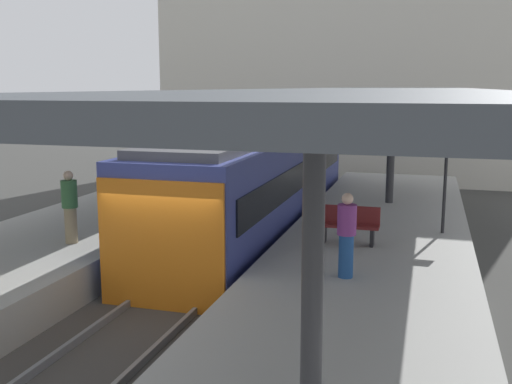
% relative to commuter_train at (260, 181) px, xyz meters
% --- Properties ---
extents(ground_plane, '(80.00, 80.00, 0.00)m').
position_rel_commuter_train_xyz_m(ground_plane, '(0.00, -6.35, -1.73)').
color(ground_plane, '#383835').
extents(platform_left, '(4.40, 28.00, 1.00)m').
position_rel_commuter_train_xyz_m(platform_left, '(-3.80, -6.35, -1.23)').
color(platform_left, '#9E9E99').
rests_on(platform_left, ground_plane).
extents(platform_right, '(4.40, 28.00, 1.00)m').
position_rel_commuter_train_xyz_m(platform_right, '(3.80, -6.35, -1.23)').
color(platform_right, '#9E9E99').
rests_on(platform_right, ground_plane).
extents(track_ballast, '(3.20, 28.00, 0.20)m').
position_rel_commuter_train_xyz_m(track_ballast, '(0.00, -6.35, -1.63)').
color(track_ballast, '#423F3D').
rests_on(track_ballast, ground_plane).
extents(rail_near_side, '(0.08, 28.00, 0.14)m').
position_rel_commuter_train_xyz_m(rail_near_side, '(-0.72, -6.35, -1.46)').
color(rail_near_side, slate).
rests_on(rail_near_side, track_ballast).
extents(rail_far_side, '(0.08, 28.00, 0.14)m').
position_rel_commuter_train_xyz_m(rail_far_side, '(0.72, -6.35, -1.46)').
color(rail_far_side, slate).
rests_on(rail_far_side, track_ballast).
extents(commuter_train, '(2.78, 14.17, 3.10)m').
position_rel_commuter_train_xyz_m(commuter_train, '(0.00, 0.00, 0.00)').
color(commuter_train, '#38428C').
rests_on(commuter_train, track_ballast).
extents(canopy_left, '(4.18, 21.00, 3.38)m').
position_rel_commuter_train_xyz_m(canopy_left, '(-3.80, -4.95, 2.53)').
color(canopy_left, '#333335').
rests_on(canopy_left, platform_left).
extents(canopy_right, '(4.18, 21.00, 3.52)m').
position_rel_commuter_train_xyz_m(canopy_right, '(3.80, -4.95, 2.67)').
color(canopy_right, '#333335').
rests_on(canopy_right, platform_right).
extents(platform_bench, '(1.40, 0.41, 0.86)m').
position_rel_commuter_train_xyz_m(platform_bench, '(3.23, -3.92, -0.26)').
color(platform_bench, black).
rests_on(platform_bench, platform_right).
extents(platform_sign, '(0.90, 0.08, 2.21)m').
position_rel_commuter_train_xyz_m(platform_sign, '(5.34, -2.28, 0.90)').
color(platform_sign, '#262628').
rests_on(platform_sign, platform_right).
extents(passenger_near_bench, '(0.36, 0.36, 1.68)m').
position_rel_commuter_train_xyz_m(passenger_near_bench, '(-2.91, -5.67, 0.15)').
color(passenger_near_bench, '#998460').
rests_on(passenger_near_bench, platform_left).
extents(passenger_mid_platform, '(0.36, 0.36, 1.62)m').
position_rel_commuter_train_xyz_m(passenger_mid_platform, '(3.52, -6.41, 0.11)').
color(passenger_mid_platform, navy).
rests_on(passenger_mid_platform, platform_right).
extents(station_building_backdrop, '(18.00, 6.00, 11.00)m').
position_rel_commuter_train_xyz_m(station_building_backdrop, '(0.71, 13.65, 3.77)').
color(station_building_backdrop, beige).
rests_on(station_building_backdrop, ground_plane).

